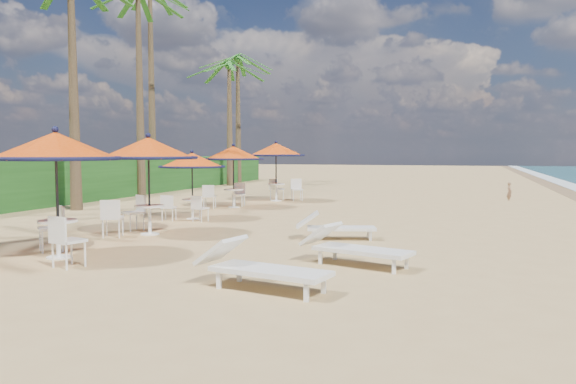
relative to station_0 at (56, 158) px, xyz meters
name	(u,v)px	position (x,y,z in m)	size (l,w,h in m)	color
ground	(267,277)	(4.58, -0.30, -2.02)	(160.00, 160.00, 0.00)	tan
scrub_hedge	(60,181)	(-8.92, 10.70, -1.12)	(3.00, 40.00, 1.80)	#194716
station_0	(56,158)	(0.00, 0.00, 0.00)	(2.54, 2.54, 2.65)	black
station_1	(146,157)	(-0.07, 3.36, -0.02)	(2.52, 2.52, 2.62)	black
station_2	(191,166)	(-0.50, 6.65, -0.34)	(2.11, 2.11, 2.20)	black
station_3	(232,159)	(-0.77, 10.50, -0.15)	(2.36, 2.36, 2.46)	black
station_4	(277,155)	(-0.06, 13.71, -0.02)	(2.51, 2.51, 2.62)	black
lounger_near	(258,266)	(4.74, -1.15, -1.65)	(2.30, 1.13, 0.79)	white
lounger_mid	(352,246)	(5.77, 1.14, -1.66)	(2.26, 1.29, 0.77)	white
lounger_far	(333,226)	(4.71, 4.07, -1.70)	(2.03, 1.13, 0.69)	white
palm_4	(138,6)	(-7.29, 14.44, 7.02)	(5.00, 5.00, 9.88)	brown
palm_5	(150,0)	(-8.74, 17.86, 8.28)	(5.00, 5.00, 11.23)	brown
palm_6	(229,73)	(-6.58, 23.42, 5.05)	(5.00, 5.00, 7.80)	brown
palm_7	(238,66)	(-7.46, 26.86, 5.97)	(5.00, 5.00, 8.77)	brown
person	(509,191)	(9.54, 16.93, -1.59)	(0.32, 0.21, 0.87)	#976B4D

